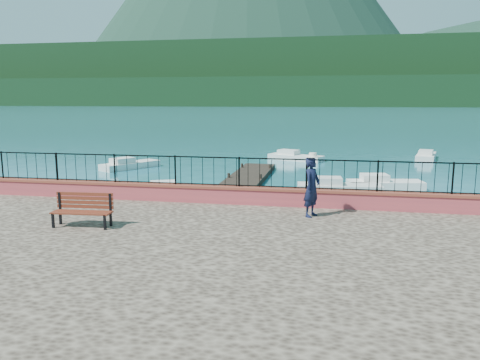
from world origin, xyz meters
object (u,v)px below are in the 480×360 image
at_px(boat_0, 174,189).
at_px(boat_4, 296,155).
at_px(park_bench, 83,217).
at_px(boat_2, 385,181).
at_px(boat_3, 130,163).
at_px(person, 312,187).
at_px(boat_5, 426,154).
at_px(boat_1, 339,185).

relative_size(boat_0, boat_4, 0.80).
relative_size(park_bench, boat_2, 0.43).
distance_m(park_bench, boat_3, 19.23).
bearing_deg(person, boat_5, 6.47).
height_order(boat_0, boat_1, same).
xyz_separation_m(boat_1, boat_5, (6.86, 14.77, 0.00)).
height_order(person, boat_0, person).
bearing_deg(boat_3, boat_1, -82.20).
height_order(boat_0, boat_5, same).
relative_size(person, boat_4, 0.42).
xyz_separation_m(boat_3, boat_5, (20.62, 8.96, 0.00)).
xyz_separation_m(park_bench, boat_2, (9.46, 13.68, -1.08)).
bearing_deg(boat_4, boat_3, -125.71).
relative_size(person, boat_0, 0.52).
bearing_deg(park_bench, boat_5, 59.06).
bearing_deg(boat_0, boat_4, 49.64).
bearing_deg(person, boat_1, 18.32).
xyz_separation_m(person, boat_2, (3.39, 11.36, -1.69)).
xyz_separation_m(boat_0, boat_1, (7.76, 2.62, 0.00)).
bearing_deg(boat_3, boat_2, -74.32).
bearing_deg(boat_1, boat_4, 98.92).
relative_size(person, boat_3, 0.43).
relative_size(boat_3, boat_5, 1.01).
distance_m(person, boat_0, 10.06).
relative_size(boat_1, boat_5, 1.02).
distance_m(boat_0, boat_2, 10.93).
relative_size(park_bench, boat_4, 0.39).
distance_m(park_bench, boat_1, 14.15).
xyz_separation_m(park_bench, boat_5, (13.95, 26.97, -1.08)).
height_order(park_bench, boat_1, park_bench).
bearing_deg(boat_3, boat_4, -28.58).
height_order(person, boat_1, person).
bearing_deg(boat_1, boat_5, 59.83).
bearing_deg(boat_5, park_bench, 166.74).
height_order(boat_1, boat_3, same).
bearing_deg(boat_2, person, -116.22).
distance_m(person, boat_3, 20.28).
relative_size(park_bench, boat_0, 0.48).
relative_size(boat_4, boat_5, 1.05).
bearing_deg(boat_0, boat_2, -0.71).
height_order(boat_2, boat_3, same).
bearing_deg(person, boat_3, 63.27).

